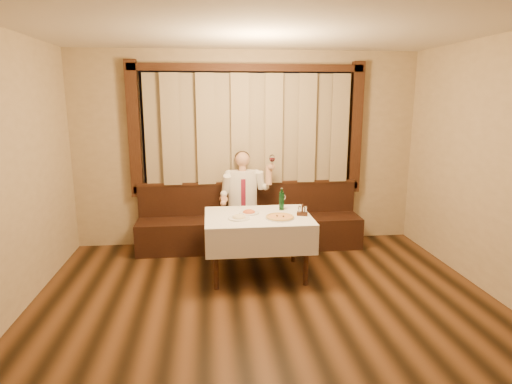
{
  "coord_description": "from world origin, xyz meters",
  "views": [
    {
      "loc": [
        -0.57,
        -3.23,
        2.14
      ],
      "look_at": [
        0.0,
        1.9,
        1.0
      ],
      "focal_mm": 30.0,
      "sensor_mm": 36.0,
      "label": 1
    }
  ],
  "objects": [
    {
      "name": "seated_man",
      "position": [
        -0.1,
        2.63,
        0.82
      ],
      "size": [
        0.77,
        0.58,
        1.41
      ],
      "color": "black",
      "rests_on": "ground"
    },
    {
      "name": "room",
      "position": [
        -0.0,
        0.97,
        1.5
      ],
      "size": [
        5.01,
        6.01,
        2.81
      ],
      "color": "black",
      "rests_on": "ground"
    },
    {
      "name": "table_wine_glass",
      "position": [
        0.35,
        1.96,
        0.9
      ],
      "size": [
        0.08,
        0.08,
        0.2
      ],
      "rotation": [
        0.0,
        0.0,
        0.12
      ],
      "color": "white",
      "rests_on": "dining_table"
    },
    {
      "name": "pasta_cream",
      "position": [
        -0.24,
        1.57,
        0.79
      ],
      "size": [
        0.26,
        0.26,
        0.09
      ],
      "rotation": [
        0.0,
        0.0,
        0.19
      ],
      "color": "white",
      "rests_on": "dining_table"
    },
    {
      "name": "cruet_caddy",
      "position": [
        0.53,
        1.63,
        0.8
      ],
      "size": [
        0.14,
        0.1,
        0.14
      ],
      "rotation": [
        0.0,
        0.0,
        -0.3
      ],
      "color": "black",
      "rests_on": "dining_table"
    },
    {
      "name": "pizza",
      "position": [
        0.24,
        1.54,
        0.77
      ],
      "size": [
        0.35,
        0.35,
        0.04
      ],
      "rotation": [
        0.0,
        0.0,
        0.38
      ],
      "color": "white",
      "rests_on": "dining_table"
    },
    {
      "name": "green_bottle",
      "position": [
        0.33,
        1.92,
        0.88
      ],
      "size": [
        0.06,
        0.06,
        0.28
      ],
      "rotation": [
        0.0,
        0.0,
        -0.21
      ],
      "color": "#0F4A1F",
      "rests_on": "dining_table"
    },
    {
      "name": "banquette",
      "position": [
        0.0,
        2.72,
        0.31
      ],
      "size": [
        3.2,
        0.61,
        0.94
      ],
      "color": "black",
      "rests_on": "ground"
    },
    {
      "name": "pasta_red",
      "position": [
        -0.1,
        1.8,
        0.79
      ],
      "size": [
        0.25,
        0.25,
        0.08
      ],
      "rotation": [
        0.0,
        0.0,
        -0.26
      ],
      "color": "white",
      "rests_on": "dining_table"
    },
    {
      "name": "dining_table",
      "position": [
        0.0,
        1.7,
        0.65
      ],
      "size": [
        1.27,
        0.97,
        0.76
      ],
      "color": "black",
      "rests_on": "ground"
    }
  ]
}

